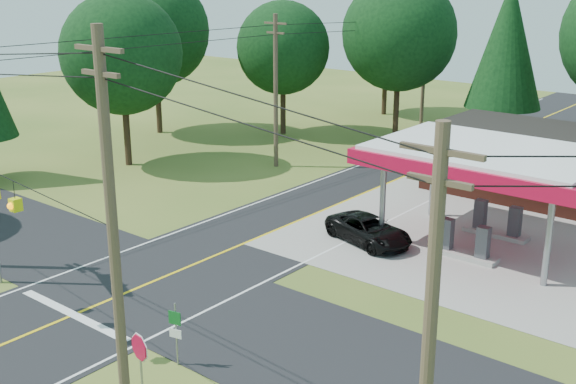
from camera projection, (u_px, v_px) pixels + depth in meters
The scene contains 14 objects.
ground at pixel (146, 285), 30.37m from camera, with size 120.00×120.00×0.00m, color #465F21.
main_highway at pixel (146, 285), 30.37m from camera, with size 8.00×120.00×0.02m, color black.
cross_road at pixel (146, 284), 30.37m from camera, with size 70.00×7.00×0.02m, color black.
lane_center_yellow at pixel (146, 284), 30.37m from camera, with size 0.15×110.00×0.00m, color yellow.
gas_canopy at pixel (487, 160), 33.30m from camera, with size 10.60×7.40×4.88m.
convenience_store at pixel (576, 168), 40.78m from camera, with size 16.40×7.55×3.80m.
utility_pole_near_right at pixel (113, 240), 18.90m from camera, with size 1.80×0.30×11.50m.
utility_pole_far_left at pixel (276, 89), 46.97m from camera, with size 1.80×0.30×10.00m.
utility_pole_right_b at pixel (429, 346), 15.11m from camera, with size 1.80×0.30×10.00m.
utility_pole_north at pixel (424, 70), 58.78m from camera, with size 0.30×0.30×9.50m.
treeline_backdrop at pixel (444, 55), 45.41m from camera, with size 70.27×51.59×13.30m.
suv_car at pixel (369, 230), 34.81m from camera, with size 4.69×4.69×1.30m, color black.
octagonal_stop_sign at pixel (140, 354), 21.12m from camera, with size 0.90×0.20×2.62m.
route_sign_post at pixel (176, 329), 23.84m from camera, with size 0.46×0.14×2.28m.
Camera 1 is at (22.22, -17.80, 12.78)m, focal length 45.00 mm.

